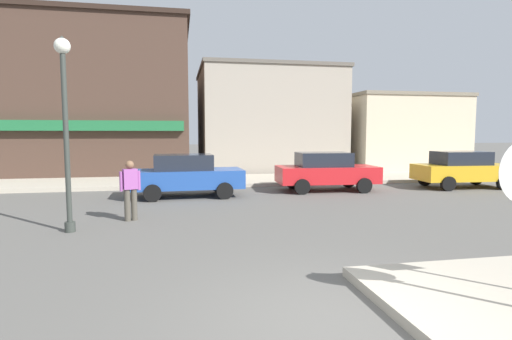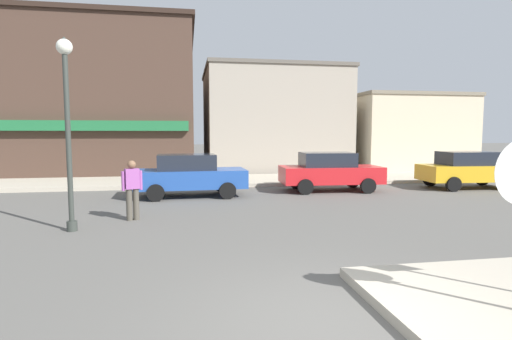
{
  "view_description": "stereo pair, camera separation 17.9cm",
  "coord_description": "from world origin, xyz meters",
  "px_view_note": "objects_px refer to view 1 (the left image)",
  "views": [
    {
      "loc": [
        -1.92,
        -4.35,
        2.33
      ],
      "look_at": [
        -0.21,
        4.5,
        1.5
      ],
      "focal_mm": 28.0,
      "sensor_mm": 36.0,
      "label": 1
    },
    {
      "loc": [
        -1.75,
        -4.38,
        2.33
      ],
      "look_at": [
        -0.21,
        4.5,
        1.5
      ],
      "focal_mm": 28.0,
      "sensor_mm": 36.0,
      "label": 2
    }
  ],
  "objects_px": {
    "lamp_post": "(65,106)",
    "parked_car_second": "(326,171)",
    "parked_car_nearest": "(187,175)",
    "pedestrian_crossing_near": "(130,188)",
    "parked_car_third": "(463,169)"
  },
  "relations": [
    {
      "from": "parked_car_nearest",
      "to": "pedestrian_crossing_near",
      "type": "relative_size",
      "value": 2.52
    },
    {
      "from": "lamp_post",
      "to": "parked_car_nearest",
      "type": "bearing_deg",
      "value": 59.52
    },
    {
      "from": "parked_car_nearest",
      "to": "pedestrian_crossing_near",
      "type": "xyz_separation_m",
      "value": [
        -1.55,
        -3.79,
        0.06
      ]
    },
    {
      "from": "parked_car_nearest",
      "to": "parked_car_second",
      "type": "xyz_separation_m",
      "value": [
        5.57,
        0.49,
        0.0
      ]
    },
    {
      "from": "parked_car_second",
      "to": "lamp_post",
      "type": "bearing_deg",
      "value": -147.79
    },
    {
      "from": "parked_car_second",
      "to": "pedestrian_crossing_near",
      "type": "bearing_deg",
      "value": -149.01
    },
    {
      "from": "parked_car_nearest",
      "to": "parked_car_second",
      "type": "relative_size",
      "value": 0.99
    },
    {
      "from": "lamp_post",
      "to": "parked_car_nearest",
      "type": "relative_size",
      "value": 1.12
    },
    {
      "from": "parked_car_third",
      "to": "pedestrian_crossing_near",
      "type": "distance_m",
      "value": 13.8
    },
    {
      "from": "parked_car_second",
      "to": "pedestrian_crossing_near",
      "type": "relative_size",
      "value": 2.54
    },
    {
      "from": "lamp_post",
      "to": "parked_car_second",
      "type": "xyz_separation_m",
      "value": [
        8.4,
        5.29,
        -2.15
      ]
    },
    {
      "from": "lamp_post",
      "to": "pedestrian_crossing_near",
      "type": "height_order",
      "value": "lamp_post"
    },
    {
      "from": "lamp_post",
      "to": "parked_car_nearest",
      "type": "height_order",
      "value": "lamp_post"
    },
    {
      "from": "parked_car_second",
      "to": "parked_car_nearest",
      "type": "bearing_deg",
      "value": -174.98
    },
    {
      "from": "parked_car_nearest",
      "to": "pedestrian_crossing_near",
      "type": "distance_m",
      "value": 4.09
    }
  ]
}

